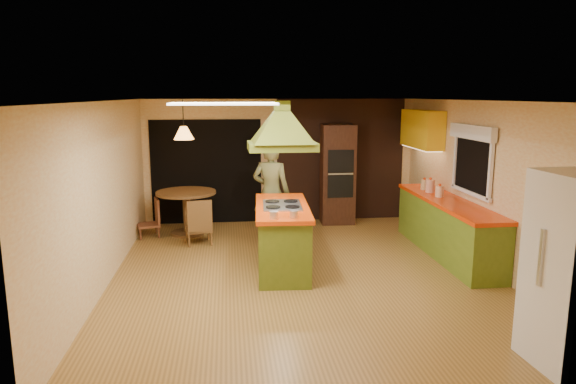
{
  "coord_description": "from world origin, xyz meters",
  "views": [
    {
      "loc": [
        -1.07,
        -7.12,
        2.59
      ],
      "look_at": [
        -0.18,
        0.37,
        1.15
      ],
      "focal_mm": 32.0,
      "sensor_mm": 36.0,
      "label": 1
    }
  ],
  "objects": [
    {
      "name": "ground",
      "position": [
        0.0,
        0.0,
        0.0
      ],
      "size": [
        6.5,
        6.5,
        0.0
      ],
      "primitive_type": "plane",
      "color": "olive",
      "rests_on": "ground"
    },
    {
      "name": "room_walls",
      "position": [
        0.0,
        0.0,
        1.25
      ],
      "size": [
        5.5,
        6.5,
        6.5
      ],
      "color": "beige",
      "rests_on": "ground"
    },
    {
      "name": "ceiling_plane",
      "position": [
        0.0,
        0.0,
        2.5
      ],
      "size": [
        6.5,
        6.5,
        0.0
      ],
      "primitive_type": "plane",
      "rotation": [
        3.14,
        0.0,
        0.0
      ],
      "color": "silver",
      "rests_on": "room_walls"
    },
    {
      "name": "brick_panel",
      "position": [
        1.25,
        3.23,
        1.25
      ],
      "size": [
        2.64,
        0.03,
        2.5
      ],
      "primitive_type": "cube",
      "color": "#381E14",
      "rests_on": "ground"
    },
    {
      "name": "nook_opening",
      "position": [
        -1.5,
        3.23,
        1.05
      ],
      "size": [
        2.2,
        0.03,
        2.1
      ],
      "primitive_type": "cube",
      "color": "black",
      "rests_on": "ground"
    },
    {
      "name": "right_counter",
      "position": [
        2.45,
        0.6,
        0.46
      ],
      "size": [
        0.62,
        3.05,
        0.92
      ],
      "color": "olive",
      "rests_on": "ground"
    },
    {
      "name": "upper_cabinets",
      "position": [
        2.57,
        2.2,
        1.95
      ],
      "size": [
        0.34,
        1.4,
        0.7
      ],
      "primitive_type": "cube",
      "color": "yellow",
      "rests_on": "room_walls"
    },
    {
      "name": "window_right",
      "position": [
        2.7,
        0.4,
        1.77
      ],
      "size": [
        0.12,
        1.35,
        1.06
      ],
      "color": "black",
      "rests_on": "room_walls"
    },
    {
      "name": "fluor_panel",
      "position": [
        -1.1,
        -1.2,
        2.48
      ],
      "size": [
        1.2,
        0.6,
        0.03
      ],
      "primitive_type": "cube",
      "color": "white",
      "rests_on": "ceiling_plane"
    },
    {
      "name": "kitchen_island",
      "position": [
        -0.28,
        0.27,
        0.49
      ],
      "size": [
        0.89,
        1.98,
        0.98
      ],
      "rotation": [
        0.0,
        0.0,
        -0.06
      ],
      "color": "#5B6C1B",
      "rests_on": "ground"
    },
    {
      "name": "range_hood",
      "position": [
        -0.28,
        0.27,
        2.25
      ],
      "size": [
        0.99,
        0.71,
        0.79
      ],
      "rotation": [
        0.0,
        0.0,
        0.01
      ],
      "color": "olive",
      "rests_on": "ceiling_plane"
    },
    {
      "name": "man",
      "position": [
        -0.33,
        1.59,
        0.9
      ],
      "size": [
        0.77,
        0.64,
        1.81
      ],
      "primitive_type": "imported",
      "rotation": [
        0.0,
        0.0,
        2.78
      ],
      "color": "brown",
      "rests_on": "ground"
    },
    {
      "name": "wall_oven",
      "position": [
        1.13,
        2.95,
        1.0
      ],
      "size": [
        0.69,
        0.63,
        2.0
      ],
      "rotation": [
        0.0,
        0.0,
        -0.05
      ],
      "color": "#402214",
      "rests_on": "ground"
    },
    {
      "name": "dining_table",
      "position": [
        -1.85,
        2.37,
        0.58
      ],
      "size": [
        1.1,
        1.1,
        0.82
      ],
      "rotation": [
        0.0,
        0.0,
        -0.07
      ],
      "color": "brown",
      "rests_on": "ground"
    },
    {
      "name": "chair_left",
      "position": [
        -2.55,
        2.27,
        0.35
      ],
      "size": [
        0.48,
        0.48,
        0.71
      ],
      "primitive_type": null,
      "rotation": [
        0.0,
        0.0,
        -1.29
      ],
      "color": "brown",
      "rests_on": "ground"
    },
    {
      "name": "chair_near",
      "position": [
        -1.6,
        1.72,
        0.41
      ],
      "size": [
        0.52,
        0.52,
        0.81
      ],
      "primitive_type": null,
      "rotation": [
        0.0,
        0.0,
        3.32
      ],
      "color": "brown",
      "rests_on": "ground"
    },
    {
      "name": "pendant_lamp",
      "position": [
        -1.85,
        2.37,
        1.9
      ],
      "size": [
        0.38,
        0.38,
        0.24
      ],
      "primitive_type": "cone",
      "rotation": [
        0.0,
        0.0,
        0.04
      ],
      "color": "#FF9E3F",
      "rests_on": "ceiling_plane"
    },
    {
      "name": "canister_large",
      "position": [
        2.4,
        1.26,
        1.03
      ],
      "size": [
        0.19,
        0.19,
        0.22
      ],
      "primitive_type": "cylinder",
      "rotation": [
        0.0,
        0.0,
        0.39
      ],
      "color": "#F8E0C7",
      "rests_on": "right_counter"
    },
    {
      "name": "canister_medium",
      "position": [
        2.4,
        1.52,
        1.01
      ],
      "size": [
        0.15,
        0.15,
        0.17
      ],
      "primitive_type": "cylinder",
      "rotation": [
        0.0,
        0.0,
        0.24
      ],
      "color": "beige",
      "rests_on": "right_counter"
    },
    {
      "name": "canister_small",
      "position": [
        2.4,
        0.85,
        1.01
      ],
      "size": [
        0.16,
        0.16,
        0.18
      ],
      "primitive_type": "cylinder",
      "rotation": [
        0.0,
        0.0,
        -0.18
      ],
      "color": "#FFECCD",
      "rests_on": "right_counter"
    }
  ]
}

